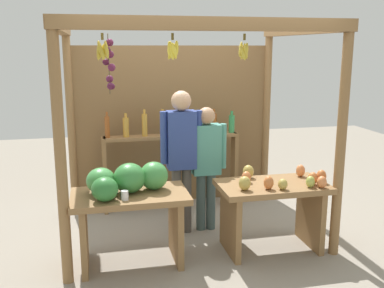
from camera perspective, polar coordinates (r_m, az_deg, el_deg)
ground_plane at (r=5.45m, az=-0.46°, el=-10.68°), size 12.00×12.00×0.00m
market_stall at (r=5.49m, az=-1.52°, el=4.75°), size 2.82×2.10×2.39m
fruit_counter_left at (r=4.42m, az=-8.21°, el=-6.83°), size 1.13×0.64×1.03m
fruit_counter_right at (r=4.79m, az=10.36°, el=-7.09°), size 1.14×0.66×0.88m
bottle_shelf_unit at (r=5.88m, az=-2.60°, el=-0.64°), size 1.81×0.22×1.35m
vendor_man at (r=5.02m, az=-1.37°, el=-0.66°), size 0.48×0.22×1.66m
vendor_woman at (r=5.14m, az=1.83°, el=-1.88°), size 0.48×0.20×1.47m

